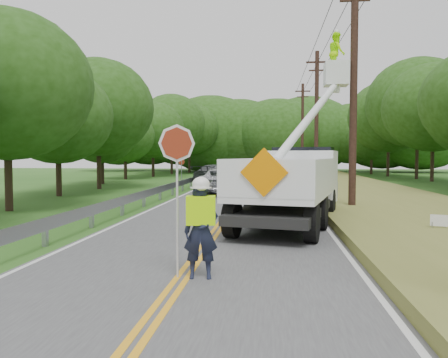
# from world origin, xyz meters

# --- Properties ---
(ground) EXTENTS (140.00, 140.00, 0.00)m
(ground) POSITION_xyz_m (0.00, 0.00, 0.00)
(ground) COLOR #235116
(ground) RESTS_ON ground
(road) EXTENTS (7.20, 96.00, 0.03)m
(road) POSITION_xyz_m (0.00, 14.00, 0.01)
(road) COLOR #474749
(road) RESTS_ON ground
(guardrail) EXTENTS (0.18, 48.00, 0.77)m
(guardrail) POSITION_xyz_m (-4.02, 14.91, 0.55)
(guardrail) COLOR gray
(guardrail) RESTS_ON ground
(utility_poles) EXTENTS (1.60, 43.30, 10.00)m
(utility_poles) POSITION_xyz_m (5.00, 17.02, 5.27)
(utility_poles) COLOR black
(utility_poles) RESTS_ON ground
(tall_grass_verge) EXTENTS (7.00, 96.00, 0.30)m
(tall_grass_verge) POSITION_xyz_m (7.10, 14.00, 0.15)
(tall_grass_verge) COLOR olive
(tall_grass_verge) RESTS_ON ground
(treeline_left) EXTENTS (10.09, 56.69, 10.02)m
(treeline_left) POSITION_xyz_m (-10.40, 29.44, 5.41)
(treeline_left) COLOR #332319
(treeline_left) RESTS_ON ground
(treeline_horizon) EXTENTS (56.06, 14.46, 11.49)m
(treeline_horizon) POSITION_xyz_m (0.99, 56.24, 5.50)
(treeline_horizon) COLOR #1F440E
(treeline_horizon) RESTS_ON ground
(flagger) EXTENTS (1.12, 0.50, 2.90)m
(flagger) POSITION_xyz_m (0.35, -1.59, 1.05)
(flagger) COLOR #191E33
(flagger) RESTS_ON road
(bucket_truck) EXTENTS (4.53, 8.35, 7.35)m
(bucket_truck) POSITION_xyz_m (2.65, 6.36, 1.66)
(bucket_truck) COLOR black
(bucket_truck) RESTS_ON road
(suv_silver) EXTENTS (3.03, 5.74, 1.54)m
(suv_silver) POSITION_xyz_m (-1.40, 17.14, 0.79)
(suv_silver) COLOR silver
(suv_silver) RESTS_ON road
(suv_darkgrey) EXTENTS (3.95, 6.12, 1.65)m
(suv_darkgrey) POSITION_xyz_m (-2.22, 23.75, 0.84)
(suv_darkgrey) COLOR #3D4144
(suv_darkgrey) RESTS_ON road
(stop_sign_permanent) EXTENTS (0.45, 0.06, 2.11)m
(stop_sign_permanent) POSITION_xyz_m (-4.75, 21.94, 1.36)
(stop_sign_permanent) COLOR gray
(stop_sign_permanent) RESTS_ON ground
(yard_sign) EXTENTS (0.45, 0.17, 0.67)m
(yard_sign) POSITION_xyz_m (6.39, 3.23, 0.48)
(yard_sign) COLOR white
(yard_sign) RESTS_ON ground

